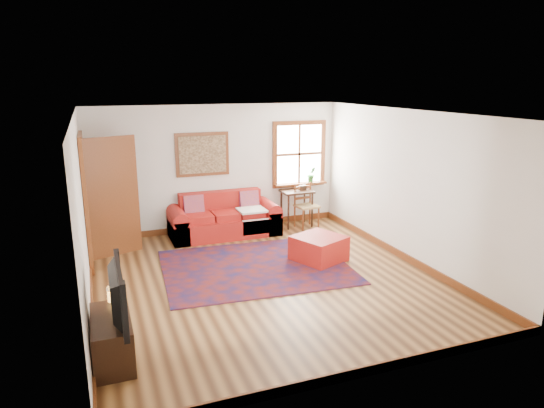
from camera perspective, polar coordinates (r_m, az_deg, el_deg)
name	(u,v)px	position (r m, az deg, el deg)	size (l,w,h in m)	color
ground	(265,279)	(7.49, -0.89, -8.77)	(5.50, 5.50, 0.00)	#492913
room_envelope	(264,172)	(7.03, -0.98, 3.75)	(5.04, 5.54, 2.52)	silver
window	(301,161)	(10.20, 3.40, 5.13)	(1.18, 0.20, 1.38)	white
doorway	(103,197)	(8.49, -19.31, 0.77)	(0.89, 1.08, 2.14)	black
framed_artwork	(202,154)	(9.53, -8.18, 5.80)	(1.05, 0.07, 0.85)	brown
persian_rug	(255,267)	(7.93, -1.97, -7.38)	(2.93, 2.34, 0.02)	#63160E
red_leather_sofa	(224,221)	(9.51, -5.65, -2.02)	(2.10, 0.87, 0.82)	#AB1B16
red_ottoman	(319,248)	(8.18, 5.53, -5.22)	(0.74, 0.74, 0.42)	#AB1B16
side_table	(297,196)	(9.97, 2.93, 0.89)	(0.63, 0.47, 0.75)	black
ladder_back_chair	(305,204)	(9.93, 3.95, 0.01)	(0.46, 0.45, 0.91)	tan
media_cabinet	(112,339)	(5.66, -18.30, -14.83)	(0.41, 0.91, 0.50)	black
television	(110,294)	(5.34, -18.51, -10.01)	(1.06, 0.14, 0.61)	black
candle_hurricane	(112,295)	(5.88, -18.26, -10.08)	(0.12, 0.12, 0.18)	silver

